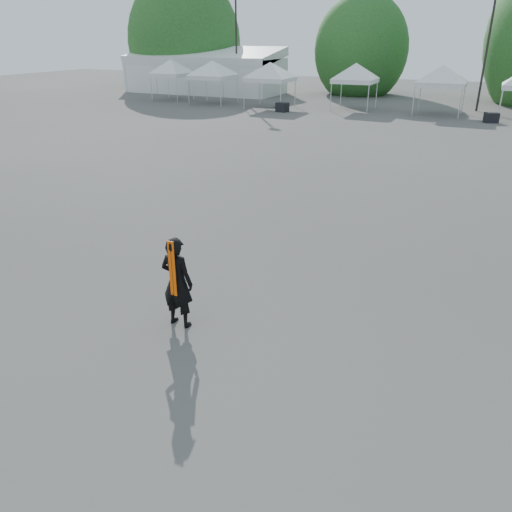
% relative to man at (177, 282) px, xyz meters
% --- Properties ---
extents(ground, '(120.00, 120.00, 0.00)m').
position_rel_man_xyz_m(ground, '(0.76, 2.81, -0.91)').
color(ground, '#474442').
rests_on(ground, ground).
extents(marquee, '(15.00, 6.25, 4.23)m').
position_rel_man_xyz_m(marquee, '(-21.24, 37.81, 1.06)').
color(marquee, white).
rests_on(marquee, ground).
extents(light_pole_west, '(0.60, 0.25, 10.30)m').
position_rel_man_xyz_m(light_pole_west, '(-17.24, 36.81, 4.86)').
color(light_pole_west, black).
rests_on(light_pole_west, ground).
extents(light_pole_east, '(0.60, 0.25, 9.80)m').
position_rel_man_xyz_m(light_pole_east, '(3.76, 34.81, 4.61)').
color(light_pole_east, black).
rests_on(light_pole_east, ground).
extents(tree_far_w, '(4.80, 4.80, 7.30)m').
position_rel_man_xyz_m(tree_far_w, '(-25.24, 40.81, 3.63)').
color(tree_far_w, '#382314').
rests_on(tree_far_w, ground).
extents(tree_mid_w, '(4.16, 4.16, 6.33)m').
position_rel_man_xyz_m(tree_mid_w, '(-7.24, 42.81, 3.02)').
color(tree_mid_w, '#382314').
rests_on(tree_mid_w, ground).
extents(tent_a, '(3.94, 3.94, 3.88)m').
position_rel_man_xyz_m(tent_a, '(-20.75, 31.34, 2.15)').
color(tent_a, silver).
rests_on(tent_a, ground).
extents(tent_b, '(4.45, 4.45, 3.88)m').
position_rel_man_xyz_m(tent_b, '(-16.24, 30.52, 2.15)').
color(tent_b, silver).
rests_on(tent_b, ground).
extents(tent_c, '(4.54, 4.54, 3.88)m').
position_rel_man_xyz_m(tent_c, '(-11.03, 30.14, 2.15)').
color(tent_c, silver).
rests_on(tent_c, ground).
extents(tent_d, '(4.20, 4.20, 3.88)m').
position_rel_man_xyz_m(tent_d, '(-4.79, 31.64, 2.15)').
color(tent_d, silver).
rests_on(tent_d, ground).
extents(tent_e, '(4.57, 4.57, 3.88)m').
position_rel_man_xyz_m(tent_e, '(1.31, 31.55, 2.15)').
color(tent_e, silver).
rests_on(tent_e, ground).
extents(man, '(0.68, 0.46, 1.81)m').
position_rel_man_xyz_m(man, '(0.00, 0.00, 0.00)').
color(man, black).
rests_on(man, ground).
extents(crate_west, '(0.96, 0.82, 0.65)m').
position_rel_man_xyz_m(crate_west, '(-9.25, 28.35, -0.58)').
color(crate_west, black).
rests_on(crate_west, ground).
extents(crate_mid, '(0.99, 0.89, 0.63)m').
position_rel_man_xyz_m(crate_mid, '(4.86, 29.32, -0.59)').
color(crate_mid, black).
rests_on(crate_mid, ground).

